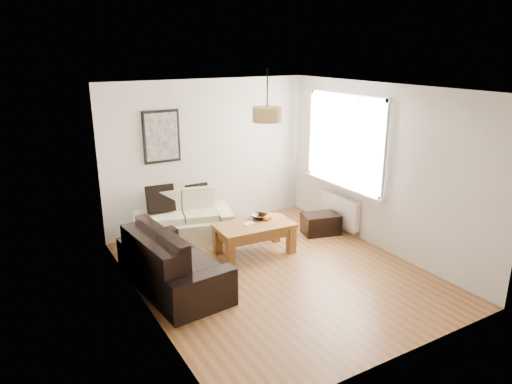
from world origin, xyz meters
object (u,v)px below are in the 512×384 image
sofa_leather (173,260)px  coffee_table (254,239)px  loveseat_cream (183,218)px  ottoman (321,224)px

sofa_leather → coffee_table: (1.48, 0.39, -0.15)m
loveseat_cream → sofa_leather: size_ratio=0.87×
coffee_table → ottoman: coffee_table is taller
coffee_table → ottoman: size_ratio=1.93×
loveseat_cream → coffee_table: bearing=-39.8°
loveseat_cream → ottoman: (2.16, -0.92, -0.22)m
sofa_leather → ottoman: size_ratio=2.91×
coffee_table → loveseat_cream: bearing=126.1°
sofa_leather → coffee_table: sofa_leather is taller
loveseat_cream → sofa_leather: loveseat_cream is taller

